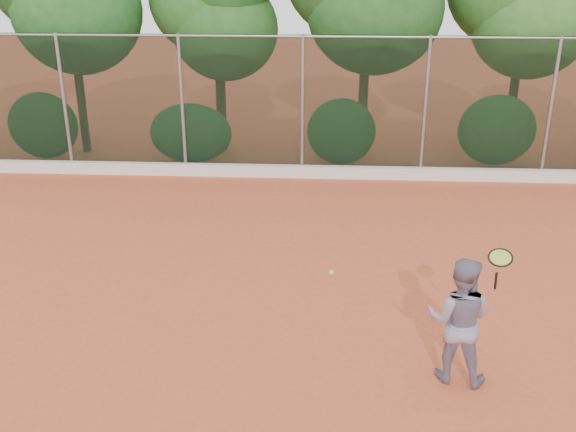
{
  "coord_description": "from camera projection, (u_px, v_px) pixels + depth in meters",
  "views": [
    {
      "loc": [
        0.57,
        -8.68,
        5.11
      ],
      "look_at": [
        0.0,
        1.0,
        1.25
      ],
      "focal_mm": 40.0,
      "sensor_mm": 36.0,
      "label": 1
    }
  ],
  "objects": [
    {
      "name": "ground",
      "position": [
        284.0,
        314.0,
        9.97
      ],
      "size": [
        80.0,
        80.0,
        0.0
      ],
      "primitive_type": "plane",
      "color": "#CD5330",
      "rests_on": "ground"
    },
    {
      "name": "concrete_curb",
      "position": [
        302.0,
        172.0,
        16.24
      ],
      "size": [
        24.0,
        0.2,
        0.3
      ],
      "primitive_type": "cube",
      "color": "silver",
      "rests_on": "ground"
    },
    {
      "name": "tennis_ball_in_flight",
      "position": [
        331.0,
        272.0,
        8.16
      ],
      "size": [
        0.07,
        0.07,
        0.07
      ],
      "color": "#F0F337",
      "rests_on": "ground"
    },
    {
      "name": "tennis_player",
      "position": [
        458.0,
        320.0,
        8.15
      ],
      "size": [
        0.98,
        0.85,
        1.73
      ],
      "primitive_type": "imported",
      "rotation": [
        0.0,
        0.0,
        2.88
      ],
      "color": "gray",
      "rests_on": "ground"
    },
    {
      "name": "tennis_racket",
      "position": [
        500.0,
        260.0,
        7.79
      ],
      "size": [
        0.38,
        0.36,
        0.57
      ],
      "color": "black",
      "rests_on": "ground"
    },
    {
      "name": "chainlink_fence",
      "position": [
        302.0,
        103.0,
        15.77
      ],
      "size": [
        24.09,
        0.09,
        3.5
      ],
      "color": "black",
      "rests_on": "ground"
    }
  ]
}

